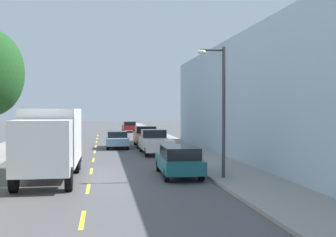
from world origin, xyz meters
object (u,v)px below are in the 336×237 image
object	(u,v)px
parked_wagon_teal	(179,160)
delivery_box_truck	(52,139)
parked_wagon_silver	(37,143)
parked_pickup_white	(155,142)
parked_wagon_forest	(58,132)
street_lamp	(220,101)
parked_hatchback_black	(49,136)
moving_sky_sedan	(117,139)
parked_wagon_red	(129,126)
parked_pickup_orange	(147,137)
parked_sedan_navy	(60,130)

from	to	relation	value
parked_wagon_teal	delivery_box_truck	bearing A→B (deg)	176.73
parked_wagon_silver	parked_pickup_white	bearing A→B (deg)	-9.36
delivery_box_truck	parked_wagon_forest	distance (m)	26.36
street_lamp	parked_hatchback_black	world-z (taller)	street_lamp
moving_sky_sedan	parked_wagon_red	bearing A→B (deg)	84.15
parked_pickup_orange	parked_hatchback_black	xyz separation A→B (m)	(-8.83, 4.30, -0.07)
parked_wagon_teal	parked_wagon_forest	size ratio (longest dim) A/B	1.01
parked_wagon_teal	parked_wagon_forest	bearing A→B (deg)	107.71
street_lamp	parked_wagon_forest	xyz separation A→B (m)	(-10.13, 28.09, -2.86)
parked_pickup_white	delivery_box_truck	bearing A→B (deg)	-121.26
parked_pickup_white	parked_wagon_forest	bearing A→B (deg)	118.48
delivery_box_truck	parked_pickup_orange	distance (m)	17.59
street_lamp	parked_wagon_silver	bearing A→B (deg)	126.81
street_lamp	parked_hatchback_black	xyz separation A→B (m)	(-10.33, 22.58, -2.91)
parked_wagon_silver	moving_sky_sedan	bearing A→B (deg)	28.98
parked_wagon_red	parked_hatchback_black	xyz separation A→B (m)	(-8.75, -19.24, -0.05)
street_lamp	parked_wagon_red	world-z (taller)	street_lamp
parked_pickup_orange	parked_pickup_white	xyz separation A→B (m)	(0.01, -6.13, 0.00)
delivery_box_truck	parked_pickup_orange	bearing A→B (deg)	69.20
parked_wagon_red	parked_hatchback_black	distance (m)	21.13
delivery_box_truck	parked_hatchback_black	distance (m)	20.91
parked_wagon_silver	delivery_box_truck	bearing A→B (deg)	-78.28
street_lamp	moving_sky_sedan	distance (m)	17.66
moving_sky_sedan	parked_wagon_silver	bearing A→B (deg)	-151.02
delivery_box_truck	parked_pickup_white	world-z (taller)	delivery_box_truck
delivery_box_truck	street_lamp	bearing A→B (deg)	-13.56
delivery_box_truck	parked_wagon_silver	bearing A→B (deg)	101.72
parked_pickup_white	parked_wagon_red	size ratio (longest dim) A/B	1.13
parked_wagon_teal	moving_sky_sedan	world-z (taller)	parked_wagon_teal
moving_sky_sedan	delivery_box_truck	bearing A→B (deg)	-103.45
parked_wagon_silver	parked_wagon_red	bearing A→B (deg)	73.09
parked_sedan_navy	parked_wagon_teal	size ratio (longest dim) A/B	0.95
parked_sedan_navy	parked_hatchback_black	size ratio (longest dim) A/B	1.11
street_lamp	delivery_box_truck	distance (m)	8.15
parked_pickup_orange	parked_wagon_teal	distance (m)	16.76
street_lamp	parked_wagon_teal	world-z (taller)	street_lamp
parked_sedan_navy	parked_wagon_teal	world-z (taller)	parked_wagon_teal
parked_sedan_navy	parked_wagon_silver	size ratio (longest dim) A/B	0.95
parked_wagon_silver	parked_pickup_orange	bearing A→B (deg)	28.46
parked_sedan_navy	parked_wagon_forest	bearing A→B (deg)	-87.41
parked_pickup_orange	parked_wagon_forest	world-z (taller)	parked_pickup_orange
parked_pickup_orange	parked_wagon_forest	size ratio (longest dim) A/B	1.13
parked_pickup_orange	parked_wagon_red	bearing A→B (deg)	90.20
parked_sedan_navy	parked_wagon_red	world-z (taller)	parked_wagon_red
moving_sky_sedan	street_lamp	bearing A→B (deg)	-76.28
parked_wagon_red	delivery_box_truck	bearing A→B (deg)	-98.75
street_lamp	parked_hatchback_black	bearing A→B (deg)	114.58
parked_hatchback_black	parked_wagon_forest	size ratio (longest dim) A/B	0.86
parked_wagon_teal	parked_sedan_navy	bearing A→B (deg)	105.27
delivery_box_truck	parked_hatchback_black	xyz separation A→B (m)	(-2.60, 20.71, -1.14)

